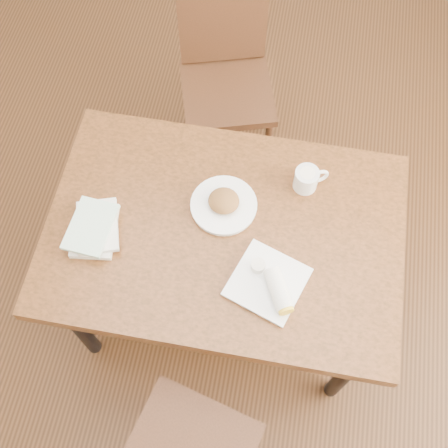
% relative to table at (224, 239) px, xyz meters
% --- Properties ---
extents(ground, '(4.00, 5.00, 0.01)m').
position_rel_table_xyz_m(ground, '(0.00, 0.00, -0.68)').
color(ground, '#472814').
rests_on(ground, ground).
extents(room_walls, '(4.02, 5.02, 2.80)m').
position_rel_table_xyz_m(room_walls, '(0.00, 0.00, 0.96)').
color(room_walls, silver).
rests_on(room_walls, ground).
extents(table, '(1.29, 0.87, 0.75)m').
position_rel_table_xyz_m(table, '(0.00, 0.00, 0.00)').
color(table, brown).
rests_on(table, ground).
extents(chair_far, '(0.52, 0.52, 0.95)m').
position_rel_table_xyz_m(chair_far, '(-0.16, 0.93, -0.12)').
color(chair_far, '#3F2112').
rests_on(chair_far, ground).
extents(plate_scone, '(0.24, 0.24, 0.08)m').
position_rel_table_xyz_m(plate_scone, '(-0.02, 0.09, 0.10)').
color(plate_scone, white).
rests_on(plate_scone, table).
extents(coffee_mug, '(0.13, 0.09, 0.09)m').
position_rel_table_xyz_m(coffee_mug, '(0.27, 0.24, 0.13)').
color(coffee_mug, white).
rests_on(coffee_mug, table).
extents(plate_burrito, '(0.30, 0.30, 0.08)m').
position_rel_table_xyz_m(plate_burrito, '(0.19, -0.18, 0.10)').
color(plate_burrito, white).
rests_on(plate_burrito, table).
extents(book_stack, '(0.20, 0.25, 0.06)m').
position_rel_table_xyz_m(book_stack, '(-0.45, -0.09, 0.11)').
color(book_stack, white).
rests_on(book_stack, table).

